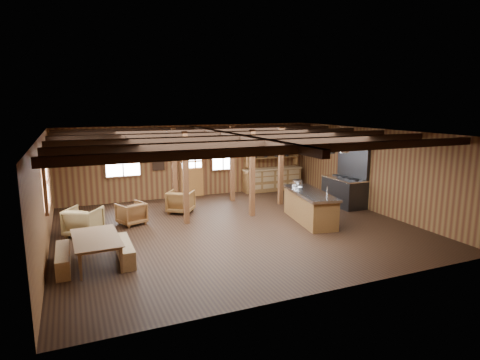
% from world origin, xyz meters
% --- Properties ---
extents(room, '(10.04, 9.04, 2.84)m').
position_xyz_m(room, '(0.00, 0.00, 1.40)').
color(room, black).
rests_on(room, ground).
extents(ceiling_joists, '(9.80, 8.82, 0.18)m').
position_xyz_m(ceiling_joists, '(0.00, 0.18, 2.68)').
color(ceiling_joists, black).
rests_on(ceiling_joists, ceiling).
extents(timber_posts, '(3.95, 2.35, 2.80)m').
position_xyz_m(timber_posts, '(0.52, 2.08, 1.40)').
color(timber_posts, '#4C2915').
rests_on(timber_posts, floor).
extents(back_door, '(1.02, 0.08, 2.15)m').
position_xyz_m(back_door, '(0.00, 4.45, 0.88)').
color(back_door, brown).
rests_on(back_door, floor).
extents(window_back_left, '(1.32, 0.06, 1.32)m').
position_xyz_m(window_back_left, '(-2.60, 4.46, 1.60)').
color(window_back_left, white).
rests_on(window_back_left, wall_back).
extents(window_back_right, '(1.02, 0.06, 1.32)m').
position_xyz_m(window_back_right, '(1.30, 4.46, 1.60)').
color(window_back_right, white).
rests_on(window_back_right, wall_back).
extents(window_left, '(0.14, 1.24, 1.32)m').
position_xyz_m(window_left, '(-4.96, 0.50, 1.60)').
color(window_left, white).
rests_on(window_left, wall_back).
extents(notice_boards, '(1.08, 0.03, 0.90)m').
position_xyz_m(notice_boards, '(-1.50, 4.46, 1.64)').
color(notice_boards, white).
rests_on(notice_boards, wall_back).
extents(back_counter, '(2.55, 0.60, 2.45)m').
position_xyz_m(back_counter, '(3.40, 4.20, 0.60)').
color(back_counter, brown).
rests_on(back_counter, floor).
extents(pendant_lamps, '(1.86, 2.36, 0.66)m').
position_xyz_m(pendant_lamps, '(-2.25, 1.00, 2.25)').
color(pendant_lamps, '#29292B').
rests_on(pendant_lamps, ceiling).
extents(pot_rack, '(0.45, 3.00, 0.44)m').
position_xyz_m(pot_rack, '(2.90, 0.23, 2.27)').
color(pot_rack, '#29292B').
rests_on(pot_rack, ceiling).
extents(kitchen_island, '(1.29, 2.61, 1.20)m').
position_xyz_m(kitchen_island, '(2.37, -0.30, 0.48)').
color(kitchen_island, brown).
rests_on(kitchen_island, floor).
extents(step_stool, '(0.42, 0.32, 0.35)m').
position_xyz_m(step_stool, '(2.45, -0.38, 0.17)').
color(step_stool, olive).
rests_on(step_stool, floor).
extents(commercial_range, '(0.88, 1.72, 2.13)m').
position_xyz_m(commercial_range, '(4.64, 0.91, 0.67)').
color(commercial_range, '#29292B').
rests_on(commercial_range, floor).
extents(dining_table, '(1.07, 1.83, 0.63)m').
position_xyz_m(dining_table, '(-3.90, -1.27, 0.31)').
color(dining_table, brown).
rests_on(dining_table, floor).
extents(bench_wall, '(0.29, 1.53, 0.42)m').
position_xyz_m(bench_wall, '(-4.65, -1.27, 0.21)').
color(bench_wall, olive).
rests_on(bench_wall, floor).
extents(bench_aisle, '(0.29, 1.55, 0.43)m').
position_xyz_m(bench_aisle, '(-3.32, -1.27, 0.21)').
color(bench_aisle, olive).
rests_on(bench_aisle, floor).
extents(armchair_a, '(0.95, 0.96, 0.68)m').
position_xyz_m(armchair_a, '(-2.76, 1.55, 0.34)').
color(armchair_a, brown).
rests_on(armchair_a, floor).
extents(armchair_b, '(1.12, 1.13, 0.75)m').
position_xyz_m(armchair_b, '(-1.04, 2.27, 0.37)').
color(armchair_b, brown).
rests_on(armchair_b, floor).
extents(armchair_c, '(1.17, 1.18, 0.79)m').
position_xyz_m(armchair_c, '(-4.13, 1.00, 0.40)').
color(armchair_c, olive).
rests_on(armchair_c, floor).
extents(counter_pot, '(0.33, 0.33, 0.20)m').
position_xyz_m(counter_pot, '(2.47, 0.63, 1.04)').
color(counter_pot, silver).
rests_on(counter_pot, kitchen_island).
extents(bowl, '(0.29, 0.29, 0.06)m').
position_xyz_m(bowl, '(2.27, 0.24, 0.97)').
color(bowl, silver).
rests_on(bowl, kitchen_island).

